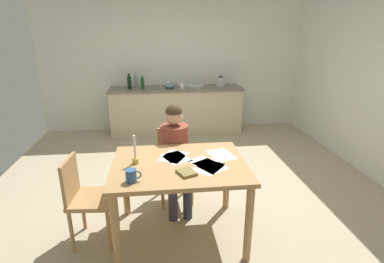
{
  "coord_description": "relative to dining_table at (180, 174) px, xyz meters",
  "views": [
    {
      "loc": [
        -0.36,
        -3.49,
        1.96
      ],
      "look_at": [
        0.02,
        -0.26,
        0.85
      ],
      "focal_mm": 28.04,
      "sensor_mm": 36.0,
      "label": 1
    }
  ],
  "objects": [
    {
      "name": "wine_glass_back_left",
      "position": [
        0.04,
        3.35,
        0.33
      ],
      "size": [
        0.07,
        0.07,
        0.15
      ],
      "color": "silver",
      "rests_on": "kitchen_counter"
    },
    {
      "name": "paper_flyer",
      "position": [
        -0.04,
        0.15,
        0.11
      ],
      "size": [
        0.33,
        0.36,
        0.0
      ],
      "primitive_type": "cube",
      "rotation": [
        0.0,
        0.0,
        -0.5
      ],
      "color": "white",
      "rests_on": "dining_table"
    },
    {
      "name": "teacup_on_counter",
      "position": [
        0.29,
        3.05,
        0.28
      ],
      "size": [
        0.13,
        0.09,
        0.11
      ],
      "color": "white",
      "rests_on": "kitchen_counter"
    },
    {
      "name": "wine_glass_back_right",
      "position": [
        -0.12,
        3.35,
        0.33
      ],
      "size": [
        0.07,
        0.07,
        0.15
      ],
      "color": "silver",
      "rests_on": "kitchen_counter"
    },
    {
      "name": "wine_glass_near_sink",
      "position": [
        0.23,
        3.35,
        0.33
      ],
      "size": [
        0.07,
        0.07,
        0.15
      ],
      "color": "silver",
      "rests_on": "kitchen_counter"
    },
    {
      "name": "person_seated",
      "position": [
        -0.0,
        0.57,
        0.0
      ],
      "size": [
        0.34,
        0.61,
        1.19
      ],
      "color": "brown",
      "rests_on": "ground"
    },
    {
      "name": "bottle_wine_red",
      "position": [
        -0.45,
        3.12,
        0.33
      ],
      "size": [
        0.06,
        0.06,
        0.25
      ],
      "color": "#194C23",
      "rests_on": "kitchen_counter"
    },
    {
      "name": "chair_at_table",
      "position": [
        -0.01,
        0.72,
        -0.2
      ],
      "size": [
        0.43,
        0.43,
        0.86
      ],
      "color": "tan",
      "rests_on": "ground"
    },
    {
      "name": "stovetop_kettle",
      "position": [
        1.06,
        3.2,
        0.32
      ],
      "size": [
        0.18,
        0.18,
        0.22
      ],
      "color": "#B7BABF",
      "rests_on": "kitchen_counter"
    },
    {
      "name": "book_magazine",
      "position": [
        0.04,
        -0.23,
        0.12
      ],
      "size": [
        0.19,
        0.2,
        0.03
      ],
      "primitive_type": "cube",
      "rotation": [
        0.0,
        0.0,
        0.42
      ],
      "color": "olive",
      "rests_on": "dining_table"
    },
    {
      "name": "paper_bill",
      "position": [
        0.43,
        0.14,
        0.11
      ],
      "size": [
        0.29,
        0.34,
        0.0
      ],
      "primitive_type": "cube",
      "rotation": [
        0.0,
        0.0,
        0.29
      ],
      "color": "white",
      "rests_on": "dining_table"
    },
    {
      "name": "ground_plane",
      "position": [
        0.18,
        0.96,
        -0.69
      ],
      "size": [
        5.2,
        5.2,
        0.04
      ],
      "primitive_type": "cube",
      "color": "tan"
    },
    {
      "name": "dining_table",
      "position": [
        0.0,
        0.0,
        0.0
      ],
      "size": [
        1.24,
        0.96,
        0.79
      ],
      "color": "tan",
      "rests_on": "ground"
    },
    {
      "name": "wall_back",
      "position": [
        0.18,
        3.56,
        0.63
      ],
      "size": [
        5.2,
        0.12,
        2.6
      ],
      "primitive_type": "cube",
      "color": "silver",
      "rests_on": "ground"
    },
    {
      "name": "paper_letter",
      "position": [
        -0.02,
        0.12,
        0.11
      ],
      "size": [
        0.32,
        0.36,
        0.0
      ],
      "primitive_type": "cube",
      "rotation": [
        0.0,
        0.0,
        0.44
      ],
      "color": "white",
      "rests_on": "dining_table"
    },
    {
      "name": "bottle_oil",
      "position": [
        -0.69,
        3.16,
        0.35
      ],
      "size": [
        0.08,
        0.08,
        0.29
      ],
      "color": "black",
      "rests_on": "kitchen_counter"
    },
    {
      "name": "wine_glass_by_kettle",
      "position": [
        0.14,
        3.35,
        0.33
      ],
      "size": [
        0.07,
        0.07,
        0.15
      ],
      "color": "silver",
      "rests_on": "kitchen_counter"
    },
    {
      "name": "paper_notice",
      "position": [
        0.25,
        -0.13,
        0.11
      ],
      "size": [
        0.35,
        0.36,
        0.0
      ],
      "primitive_type": "cube",
      "rotation": [
        0.0,
        0.0,
        -0.68
      ],
      "color": "white",
      "rests_on": "dining_table"
    },
    {
      "name": "chair_side_empty",
      "position": [
        -0.88,
        0.02,
        -0.19
      ],
      "size": [
        0.43,
        0.43,
        0.86
      ],
      "color": "tan",
      "rests_on": "ground"
    },
    {
      "name": "coffee_mug",
      "position": [
        -0.41,
        -0.31,
        0.17
      ],
      "size": [
        0.13,
        0.09,
        0.11
      ],
      "color": "#33598C",
      "rests_on": "dining_table"
    },
    {
      "name": "paper_receipt",
      "position": [
        0.27,
        -0.1,
        0.11
      ],
      "size": [
        0.34,
        0.36,
        0.0
      ],
      "primitive_type": "cube",
      "rotation": [
        0.0,
        0.0,
        0.58
      ],
      "color": "white",
      "rests_on": "dining_table"
    },
    {
      "name": "mixing_bowl",
      "position": [
        0.06,
        3.15,
        0.27
      ],
      "size": [
        0.2,
        0.2,
        0.09
      ],
      "primitive_type": "ellipsoid",
      "color": "#668C99",
      "rests_on": "kitchen_counter"
    },
    {
      "name": "kitchen_counter",
      "position": [
        0.18,
        3.2,
        -0.22
      ],
      "size": [
        2.54,
        0.64,
        0.9
      ],
      "color": "beige",
      "rests_on": "ground"
    },
    {
      "name": "paper_envelope",
      "position": [
        0.25,
        -0.03,
        0.11
      ],
      "size": [
        0.35,
        0.36,
        0.0
      ],
      "primitive_type": "cube",
      "rotation": [
        0.0,
        0.0,
        0.69
      ],
      "color": "white",
      "rests_on": "dining_table"
    },
    {
      "name": "sink_unit",
      "position": [
        0.56,
        3.2,
        0.25
      ],
      "size": [
        0.36,
        0.36,
        0.24
      ],
      "color": "#B2B7BC",
      "rests_on": "kitchen_counter"
    },
    {
      "name": "bottle_vinegar",
      "position": [
        -0.57,
        3.26,
        0.35
      ],
      "size": [
        0.08,
        0.08,
        0.29
      ],
      "color": "#8C999E",
      "rests_on": "kitchen_counter"
    },
    {
      "name": "candlestick",
      "position": [
        -0.4,
        0.04,
        0.19
      ],
      "size": [
        0.06,
        0.06,
        0.27
      ],
      "color": "gold",
      "rests_on": "dining_table"
    }
  ]
}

